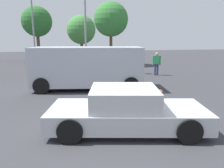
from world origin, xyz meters
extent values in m
plane|color=#38383D|center=(0.00, 0.00, 0.00)|extent=(80.00, 80.00, 0.00)
cube|color=#B7BABF|center=(0.36, -0.06, 0.41)|extent=(4.56, 2.63, 0.50)
cube|color=#B7BABF|center=(0.26, -0.04, 0.93)|extent=(2.10, 1.96, 0.54)
cube|color=slate|center=(1.09, -0.23, 0.93)|extent=(0.38, 1.46, 0.45)
cube|color=slate|center=(-0.57, 0.14, 0.93)|extent=(0.38, 1.46, 0.45)
cylinder|color=black|center=(1.95, 0.42, 0.32)|extent=(0.67, 0.35, 0.64)
cylinder|color=black|center=(1.59, -1.18, 0.32)|extent=(0.67, 0.35, 0.64)
cylinder|color=black|center=(-0.87, 1.05, 0.32)|extent=(0.67, 0.35, 0.64)
cylinder|color=black|center=(-1.23, -0.55, 0.32)|extent=(0.67, 0.35, 0.64)
ellipsoid|color=olive|center=(2.23, 2.45, 0.29)|extent=(0.47, 0.40, 0.28)
sphere|color=olive|center=(2.48, 2.36, 0.36)|extent=(0.22, 0.22, 0.22)
sphere|color=olive|center=(2.55, 2.33, 0.36)|extent=(0.10, 0.10, 0.10)
cylinder|color=olive|center=(2.38, 2.48, 0.08)|extent=(0.06, 0.06, 0.17)
cylinder|color=olive|center=(2.33, 2.33, 0.08)|extent=(0.06, 0.06, 0.17)
cylinder|color=olive|center=(2.14, 2.56, 0.08)|extent=(0.06, 0.06, 0.17)
cylinder|color=olive|center=(2.08, 2.42, 0.08)|extent=(0.06, 0.06, 0.17)
sphere|color=olive|center=(2.00, 2.53, 0.33)|extent=(0.13, 0.13, 0.13)
cube|color=#B2B7C1|center=(-0.17, 5.30, 1.17)|extent=(5.65, 2.96, 1.89)
cube|color=slate|center=(-2.78, 5.74, 1.58)|extent=(0.34, 1.76, 0.76)
cylinder|color=black|center=(-2.39, 4.66, 0.38)|extent=(0.79, 0.37, 0.76)
cylinder|color=black|center=(-2.06, 6.63, 0.38)|extent=(0.79, 0.37, 0.76)
cylinder|color=black|center=(1.73, 3.97, 0.38)|extent=(0.79, 0.37, 0.76)
cylinder|color=black|center=(2.06, 5.93, 0.38)|extent=(0.79, 0.37, 0.76)
cylinder|color=navy|center=(4.89, 8.43, 0.40)|extent=(0.13, 0.13, 0.81)
cylinder|color=navy|center=(5.04, 8.35, 0.40)|extent=(0.13, 0.13, 0.81)
cube|color=#339959|center=(4.96, 8.39, 1.09)|extent=(0.46, 0.39, 0.57)
cylinder|color=#339959|center=(4.75, 8.49, 1.04)|extent=(0.09, 0.09, 0.67)
cylinder|color=#339959|center=(5.18, 8.28, 1.04)|extent=(0.09, 0.09, 0.67)
sphere|color=tan|center=(4.96, 8.39, 1.49)|extent=(0.22, 0.22, 0.22)
cylinder|color=gray|center=(0.29, 10.61, 3.68)|extent=(0.14, 0.14, 7.36)
cylinder|color=gray|center=(-3.88, 15.02, 3.04)|extent=(0.14, 0.14, 6.08)
cylinder|color=brown|center=(1.06, 24.46, 1.13)|extent=(0.38, 0.38, 2.26)
sphere|color=#478C42|center=(1.06, 24.46, 3.72)|extent=(3.88, 3.88, 3.88)
cylinder|color=brown|center=(3.12, 14.95, 1.55)|extent=(0.28, 0.28, 3.10)
sphere|color=#387F38|center=(3.12, 14.95, 4.31)|extent=(3.23, 3.23, 3.23)
cylinder|color=brown|center=(-4.06, 19.74, 1.56)|extent=(0.34, 0.34, 3.13)
sphere|color=#2D6B2D|center=(-4.06, 19.74, 4.34)|extent=(3.24, 3.24, 3.24)
camera|label=1|loc=(-1.28, -5.51, 2.51)|focal=34.37mm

